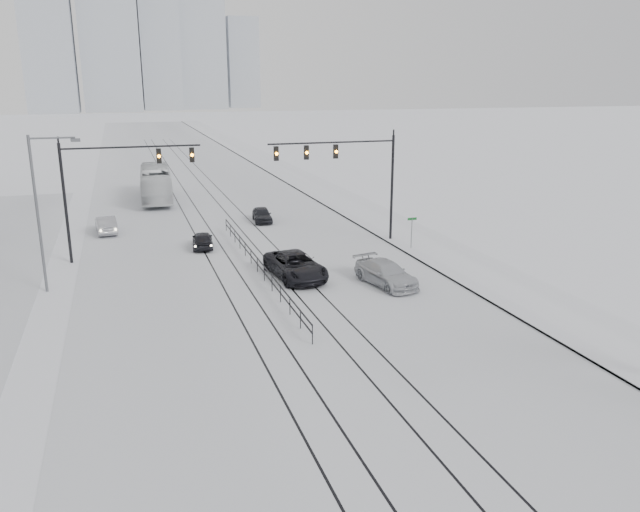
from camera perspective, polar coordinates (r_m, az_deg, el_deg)
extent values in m
cube|color=silver|center=(69.09, -11.04, 5.56)|extent=(22.00, 260.00, 0.02)
cube|color=white|center=(71.87, -0.25, 6.29)|extent=(5.00, 260.00, 0.16)
cube|color=gray|center=(71.18, -2.14, 6.17)|extent=(0.10, 260.00, 0.12)
cube|color=black|center=(49.33, -11.15, 1.56)|extent=(0.10, 180.00, 0.01)
cube|color=black|center=(49.50, -9.55, 1.69)|extent=(0.10, 180.00, 0.01)
cube|color=black|center=(49.88, -6.82, 1.90)|extent=(0.10, 180.00, 0.01)
cube|color=black|center=(50.15, -5.25, 2.02)|extent=(0.10, 180.00, 0.01)
cube|color=#A5ABB4|center=(269.00, -23.65, 17.78)|extent=(18.00, 18.00, 55.00)
cube|color=#A5ABB4|center=(276.68, -18.89, 19.90)|extent=(22.00, 22.00, 72.00)
cube|color=#A5ABB4|center=(284.58, -14.44, 17.66)|extent=(16.00, 16.00, 48.00)
cube|color=#A5ABB4|center=(294.76, -10.97, 19.33)|extent=(20.00, 20.00, 64.00)
cube|color=#A5ABB4|center=(305.26, -7.15, 17.10)|extent=(14.00, 14.00, 40.00)
cylinder|color=black|center=(47.45, 6.59, 6.11)|extent=(0.20, 0.20, 8.00)
cylinder|color=black|center=(45.24, 1.15, 10.34)|extent=(9.50, 0.12, 0.12)
cube|color=black|center=(44.15, -4.03, 9.33)|extent=(0.32, 0.24, 1.00)
sphere|color=orange|center=(44.01, -3.99, 9.31)|extent=(0.22, 0.22, 0.22)
cube|color=black|center=(44.72, -1.26, 9.44)|extent=(0.32, 0.24, 1.00)
sphere|color=orange|center=(44.58, -1.20, 9.42)|extent=(0.22, 0.22, 0.22)
cube|color=black|center=(45.39, 1.44, 9.53)|extent=(0.32, 0.24, 1.00)
sphere|color=orange|center=(45.26, 1.50, 9.52)|extent=(0.22, 0.22, 0.22)
cylinder|color=black|center=(44.46, -22.26, 4.40)|extent=(0.20, 0.20, 8.00)
cylinder|color=black|center=(43.83, -16.82, 9.52)|extent=(9.00, 0.12, 0.12)
cube|color=black|center=(44.14, -11.64, 9.05)|extent=(0.32, 0.24, 1.00)
sphere|color=orange|center=(44.01, -11.62, 9.03)|extent=(0.22, 0.22, 0.22)
cube|color=black|center=(43.96, -14.52, 8.85)|extent=(0.32, 0.24, 1.00)
sphere|color=orange|center=(43.82, -14.51, 8.83)|extent=(0.22, 0.22, 0.22)
cylinder|color=#595B60|center=(38.60, -24.39, 3.36)|extent=(0.16, 0.16, 9.00)
cylinder|color=#595B60|center=(37.90, -23.31, 9.88)|extent=(2.40, 0.10, 0.10)
cube|color=#595B60|center=(37.82, -21.46, 9.83)|extent=(0.50, 0.25, 0.18)
cube|color=black|center=(39.93, -5.77, -0.18)|extent=(0.06, 24.00, 0.06)
cube|color=black|center=(40.04, -5.75, -0.73)|extent=(0.06, 24.00, 0.06)
cylinder|color=#595B60|center=(45.47, 8.37, 2.02)|extent=(0.06, 0.06, 2.40)
cube|color=#0C4C19|center=(45.23, 8.42, 3.38)|extent=(0.70, 0.04, 0.18)
imported|color=black|center=(46.41, -10.68, 1.45)|extent=(1.83, 3.75, 1.23)
imported|color=#9D9EA4|center=(53.02, -18.98, 2.72)|extent=(1.84, 4.31, 1.38)
imported|color=black|center=(38.61, -2.25, -0.90)|extent=(3.20, 5.94, 1.58)
imported|color=#BABDC3|center=(37.48, 6.05, -1.62)|extent=(2.95, 5.21, 1.42)
imported|color=black|center=(54.47, -5.32, 3.77)|extent=(1.84, 3.84, 1.26)
imported|color=silver|center=(66.21, -14.78, 6.39)|extent=(3.40, 12.41, 3.42)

